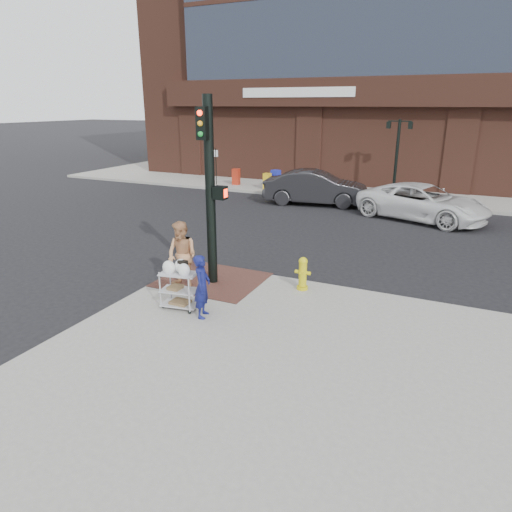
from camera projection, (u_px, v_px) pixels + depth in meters
The scene contains 14 objects.
ground at pixel (214, 300), 12.01m from camera, with size 220.00×220.00×0.00m, color black.
brick_curb_ramp at pixel (212, 280), 12.98m from camera, with size 2.80×2.40×0.01m, color #4C2723.
lamp_post at pixel (397, 149), 24.13m from camera, with size 1.32×0.22×4.00m.
parking_sign at pixel (216, 167), 27.91m from camera, with size 0.05×0.05×2.20m, color black.
traffic_signal_pole at pixel (210, 187), 11.97m from camera, with size 0.61×0.51×5.00m.
woman_blue at pixel (202, 286), 10.53m from camera, with size 0.55×0.36×1.51m, color #111556.
pedestrian_tan at pixel (182, 255), 12.17m from camera, with size 0.89×0.69×1.83m, color tan.
sedan_dark at pixel (316, 188), 23.18m from camera, with size 1.82×5.21×1.72m, color black.
minivan_white at pixel (423, 202), 20.09m from camera, with size 2.59×5.63×1.56m, color white.
utility_cart at pixel (179, 287), 11.02m from camera, with size 0.96×0.65×1.23m.
fire_hydrant at pixel (303, 273), 12.18m from camera, with size 0.43×0.30×0.91m.
newsbox_red at pixel (236, 177), 28.10m from camera, with size 0.41×0.37×0.98m, color #B02814.
newsbox_yellow at pixel (267, 181), 26.54m from camera, with size 0.39×0.36×0.94m, color yellow.
newsbox_blue at pixel (276, 179), 26.83m from camera, with size 0.45×0.41×1.08m, color #1C28B9.
Camera 1 is at (5.66, -9.52, 4.91)m, focal length 32.00 mm.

